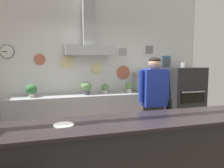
% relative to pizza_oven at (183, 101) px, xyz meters
% --- Properties ---
extents(back_wall_assembly, '(5.37, 2.76, 3.04)m').
position_rel_pizza_oven_xyz_m(back_wall_assembly, '(-2.07, 0.44, 0.89)').
color(back_wall_assembly, '#9E9E99').
rests_on(back_wall_assembly, ground_plane).
extents(back_prep_counter, '(3.18, 0.53, 0.93)m').
position_rel_pizza_oven_xyz_m(back_prep_counter, '(-2.04, 0.21, -0.27)').
color(back_prep_counter, '#A3A5AD').
rests_on(back_prep_counter, ground_plane).
extents(pizza_oven, '(0.73, 0.70, 1.56)m').
position_rel_pizza_oven_xyz_m(pizza_oven, '(0.00, 0.00, 0.00)').
color(pizza_oven, '#232326').
rests_on(pizza_oven, ground_plane).
extents(shop_worker, '(0.52, 0.22, 1.68)m').
position_rel_pizza_oven_xyz_m(shop_worker, '(-1.28, -1.09, 0.18)').
color(shop_worker, '#232328').
rests_on(shop_worker, ground_plane).
extents(espresso_machine, '(0.58, 0.52, 0.42)m').
position_rel_pizza_oven_xyz_m(espresso_machine, '(-0.72, 0.19, 0.41)').
color(espresso_machine, '#A3A5AD').
rests_on(espresso_machine, back_prep_counter).
extents(potted_oregano, '(0.18, 0.18, 0.23)m').
position_rel_pizza_oven_xyz_m(potted_oregano, '(-1.18, 0.20, 0.33)').
color(potted_oregano, beige).
rests_on(potted_oregano, back_prep_counter).
extents(potted_basil, '(0.20, 0.20, 0.26)m').
position_rel_pizza_oven_xyz_m(potted_basil, '(-2.09, 0.21, 0.35)').
color(potted_basil, '#4C4C51').
rests_on(potted_basil, back_prep_counter).
extents(potted_rosemary, '(0.21, 0.21, 0.24)m').
position_rel_pizza_oven_xyz_m(potted_rosemary, '(-3.13, 0.22, 0.34)').
color(potted_rosemary, beige).
rests_on(potted_rosemary, back_prep_counter).
extents(potted_thyme, '(0.16, 0.16, 0.20)m').
position_rel_pizza_oven_xyz_m(potted_thyme, '(-1.69, 0.25, 0.31)').
color(potted_thyme, beige).
rests_on(potted_thyme, back_prep_counter).
extents(condiment_plate, '(0.18, 0.18, 0.01)m').
position_rel_pizza_oven_xyz_m(condiment_plate, '(-2.78, -2.26, 0.34)').
color(condiment_plate, white).
rests_on(condiment_plate, service_counter).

